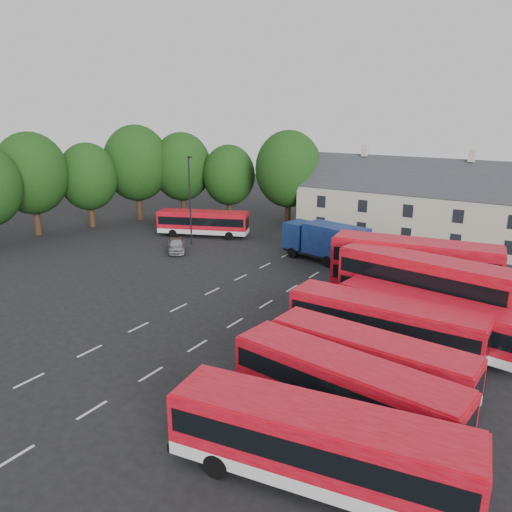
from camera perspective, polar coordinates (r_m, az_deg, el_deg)
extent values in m
plane|color=black|center=(35.53, -10.97, -6.86)|extent=(140.00, 140.00, 0.00)
cube|color=beige|center=(29.93, -24.51, -12.83)|extent=(0.15, 1.80, 0.01)
cube|color=beige|center=(31.91, -18.47, -10.26)|extent=(0.15, 1.80, 0.01)
cube|color=beige|center=(34.25, -13.28, -7.92)|extent=(0.15, 1.80, 0.01)
cube|color=beige|center=(36.87, -8.84, -5.85)|extent=(0.15, 1.80, 0.01)
cube|color=beige|center=(39.72, -5.04, -4.04)|extent=(0.15, 1.80, 0.01)
cube|color=beige|center=(42.76, -1.78, -2.46)|extent=(0.15, 1.80, 0.01)
cube|color=beige|center=(45.94, 1.04, -1.09)|extent=(0.15, 1.80, 0.01)
cube|color=beige|center=(49.25, 3.48, 0.10)|extent=(0.15, 1.80, 0.01)
cube|color=beige|center=(24.52, -25.85, -19.97)|extent=(0.15, 1.80, 0.01)
cube|color=beige|center=(26.30, -18.23, -16.37)|extent=(0.15, 1.80, 0.01)
cube|color=beige|center=(28.54, -11.91, -13.07)|extent=(0.15, 1.80, 0.01)
cube|color=beige|center=(31.13, -6.71, -10.16)|extent=(0.15, 1.80, 0.01)
cube|color=beige|center=(33.99, -2.42, -7.66)|extent=(0.15, 1.80, 0.01)
cube|color=beige|center=(37.06, 1.14, -5.52)|extent=(0.15, 1.80, 0.01)
cube|color=beige|center=(40.30, 4.12, -3.71)|extent=(0.15, 1.80, 0.01)
cube|color=beige|center=(43.67, 6.64, -2.16)|extent=(0.15, 1.80, 0.01)
cube|color=beige|center=(47.13, 8.79, -0.83)|extent=(0.15, 1.80, 0.01)
cylinder|color=black|center=(61.97, -23.76, 4.14)|extent=(0.70, 0.70, 4.20)
ellipsoid|color=black|center=(61.22, -24.30, 8.59)|extent=(7.92, 7.92, 9.11)
cylinder|color=black|center=(63.90, -18.30, 4.81)|extent=(0.70, 0.70, 3.67)
ellipsoid|color=black|center=(63.23, -18.65, 8.59)|extent=(6.93, 6.93, 7.97)
cylinder|color=black|center=(66.26, -13.22, 5.92)|extent=(0.70, 0.70, 4.38)
ellipsoid|color=black|center=(65.55, -13.51, 10.28)|extent=(8.25, 8.25, 9.49)
cylinder|color=black|center=(66.44, -8.31, 6.06)|extent=(0.70, 0.70, 4.02)
ellipsoid|color=black|center=(65.76, -8.48, 10.06)|extent=(7.59, 7.59, 8.73)
cylinder|color=black|center=(64.36, -3.05, 5.63)|extent=(0.70, 0.70, 3.50)
ellipsoid|color=black|center=(63.72, -3.11, 9.22)|extent=(6.60, 6.60, 7.59)
cylinder|color=black|center=(60.92, 3.65, 5.33)|extent=(0.70, 0.70, 4.20)
ellipsoid|color=black|center=(60.17, 3.74, 9.89)|extent=(7.92, 7.92, 9.11)
cube|color=beige|center=(55.20, 22.69, 3.58)|extent=(35.00, 7.00, 5.50)
cube|color=#2D3035|center=(54.71, 23.01, 6.38)|extent=(35.70, 7.13, 7.13)
cube|color=beige|center=(57.08, 12.38, 11.70)|extent=(0.60, 0.90, 1.20)
cube|color=beige|center=(54.23, 23.48, 10.50)|extent=(0.60, 0.90, 1.20)
cube|color=silver|center=(20.76, 6.98, -22.81)|extent=(11.86, 4.32, 0.58)
cube|color=#B70B1B|center=(19.95, 7.12, -19.88)|extent=(11.86, 4.32, 2.06)
cube|color=black|center=(19.92, 7.12, -19.76)|extent=(11.42, 4.31, 1.00)
cube|color=#B70B1B|center=(19.33, 7.24, -17.30)|extent=(11.62, 4.18, 0.13)
cylinder|color=black|center=(21.20, -4.55, -22.76)|extent=(1.09, 0.45, 1.05)
cylinder|color=black|center=(21.40, 18.38, -23.25)|extent=(1.09, 0.45, 1.05)
cube|color=silver|center=(24.33, 9.89, -16.49)|extent=(11.23, 3.81, 0.55)
cube|color=#B70B1B|center=(23.68, 10.05, -13.94)|extent=(11.23, 3.81, 1.95)
cube|color=black|center=(23.65, 10.05, -13.84)|extent=(10.80, 3.82, 0.95)
cube|color=#B70B1B|center=(23.18, 10.17, -11.76)|extent=(11.00, 3.68, 0.12)
cylinder|color=black|center=(25.31, 1.34, -15.53)|extent=(1.03, 0.40, 1.00)
cylinder|color=black|center=(24.20, 18.89, -18.20)|extent=(1.03, 0.40, 1.00)
cube|color=silver|center=(26.95, 12.70, -13.23)|extent=(10.62, 3.08, 0.52)
cube|color=#B70B1B|center=(26.38, 12.87, -10.98)|extent=(10.62, 3.08, 1.86)
cube|color=black|center=(26.36, 12.87, -10.89)|extent=(10.21, 3.11, 0.91)
cube|color=#B70B1B|center=(25.95, 13.01, -9.06)|extent=(10.41, 2.97, 0.11)
cylinder|color=black|center=(27.54, 5.19, -12.79)|extent=(0.97, 0.33, 0.95)
cylinder|color=black|center=(27.07, 20.33, -14.42)|extent=(0.97, 0.33, 0.95)
cube|color=silver|center=(30.86, 14.33, -9.20)|extent=(11.33, 2.66, 0.57)
cube|color=#B70B1B|center=(30.34, 14.50, -7.01)|extent=(11.33, 2.66, 2.01)
cube|color=black|center=(30.32, 14.51, -6.92)|extent=(10.88, 2.72, 0.98)
cube|color=#B70B1B|center=(29.94, 14.65, -5.16)|extent=(11.11, 2.55, 0.12)
cylinder|color=black|center=(31.14, 7.21, -9.12)|extent=(1.03, 0.30, 1.03)
cylinder|color=black|center=(31.29, 21.37, -10.08)|extent=(1.03, 0.30, 1.03)
cube|color=silver|center=(32.51, 18.62, -8.28)|extent=(11.06, 3.77, 0.54)
cube|color=#B70B1B|center=(32.03, 18.82, -6.27)|extent=(11.06, 3.77, 1.92)
cube|color=black|center=(32.01, 18.83, -6.19)|extent=(10.64, 3.77, 0.94)
cube|color=#B70B1B|center=(31.67, 18.99, -4.59)|extent=(10.83, 3.64, 0.12)
cylinder|color=black|center=(32.92, 12.20, -7.95)|extent=(1.01, 0.39, 0.99)
cylinder|color=black|center=(32.73, 25.01, -9.37)|extent=(1.01, 0.39, 0.99)
cube|color=silver|center=(35.34, 18.25, -6.15)|extent=(11.56, 4.02, 0.57)
cube|color=#B70B1B|center=(34.65, 18.54, -3.08)|extent=(11.56, 4.02, 3.45)
cube|color=black|center=(34.87, 18.44, -4.12)|extent=(11.12, 4.03, 0.98)
cube|color=#B70B1B|center=(34.12, 18.82, -0.27)|extent=(11.32, 3.89, 0.12)
cylinder|color=black|center=(35.82, 12.12, -5.84)|extent=(1.06, 0.42, 1.03)
cylinder|color=black|center=(35.49, 24.36, -7.24)|extent=(1.06, 0.42, 1.03)
cube|color=black|center=(34.44, 18.65, -2.03)|extent=(11.12, 4.03, 0.98)
cube|color=silver|center=(38.68, 17.33, -4.04)|extent=(12.01, 4.42, 0.59)
cube|color=#B70B1B|center=(38.02, 17.60, -1.10)|extent=(12.01, 4.42, 3.58)
cube|color=black|center=(38.23, 17.51, -2.10)|extent=(11.56, 4.41, 1.01)
cube|color=#B70B1B|center=(37.53, 17.84, 1.58)|extent=(11.77, 4.28, 0.13)
cylinder|color=black|center=(38.18, 11.47, -4.34)|extent=(1.10, 0.46, 1.07)
cylinder|color=black|center=(39.76, 22.90, -4.51)|extent=(1.10, 0.46, 1.07)
cube|color=black|center=(37.82, 17.69, -0.10)|extent=(11.56, 4.41, 1.01)
cube|color=silver|center=(56.63, -6.03, 2.97)|extent=(10.24, 5.98, 0.51)
cube|color=#B70B1B|center=(56.37, -6.07, 4.11)|extent=(10.24, 5.98, 1.80)
cube|color=black|center=(56.36, -6.07, 4.15)|extent=(9.89, 5.87, 0.87)
cube|color=#B70B1B|center=(56.18, -6.10, 5.05)|extent=(10.02, 5.81, 0.11)
cylinder|color=black|center=(56.72, -9.47, 2.59)|extent=(0.95, 0.59, 0.92)
cylinder|color=black|center=(56.87, -2.59, 2.84)|extent=(0.95, 0.59, 0.92)
cube|color=black|center=(47.43, 7.81, 0.17)|extent=(8.58, 3.77, 0.31)
cube|color=navy|center=(48.88, 4.92, 2.46)|extent=(2.54, 2.95, 2.49)
cube|color=black|center=(49.39, 4.04, 3.08)|extent=(0.53, 2.19, 1.25)
cube|color=navy|center=(46.35, 9.07, 1.73)|extent=(6.31, 3.69, 2.81)
cylinder|color=black|center=(48.27, 4.19, 0.38)|extent=(1.08, 0.49, 1.04)
cylinder|color=black|center=(46.73, 11.77, -0.48)|extent=(1.08, 0.49, 1.04)
imported|color=#AAADB2|center=(50.82, -9.09, 1.25)|extent=(4.00, 4.15, 1.40)
cylinder|color=black|center=(52.33, -7.54, 6.15)|extent=(0.17, 0.17, 9.20)
cube|color=black|center=(51.47, -7.58, 11.15)|extent=(0.60, 0.41, 0.17)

